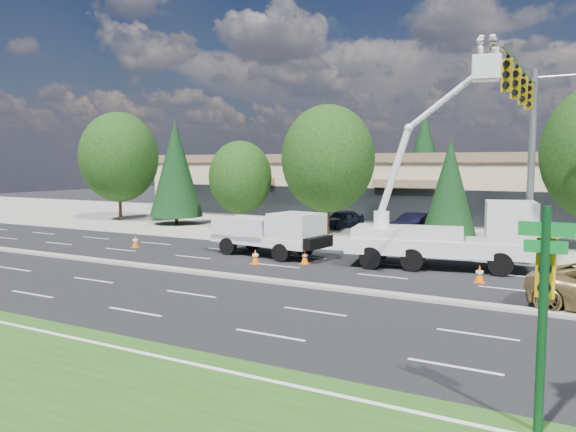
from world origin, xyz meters
The scene contains 22 objects.
ground centered at (0.00, 0.00, 0.00)m, with size 140.00×140.00×0.00m, color black.
concrete_apron centered at (0.00, 20.00, 0.01)m, with size 140.00×22.00×0.01m, color #9A998C.
road_median centered at (0.00, 0.00, 0.06)m, with size 120.00×0.55×0.12m, color #9A998C.
strip_mall centered at (0.00, 29.97, 2.83)m, with size 50.40×15.40×5.50m.
tree_front_a centered at (-22.00, 15.00, 5.23)m, with size 6.44×6.44×8.93m.
tree_front_b centered at (-16.00, 15.00, 4.35)m, with size 4.12×4.12×8.11m.
tree_front_c centered at (-10.00, 15.00, 3.72)m, with size 4.59×4.59×6.37m.
tree_front_d centered at (-3.00, 15.00, 5.03)m, with size 6.20×6.20×8.60m.
tree_front_e centered at (5.00, 15.00, 3.33)m, with size 3.15×3.15×6.21m.
tree_back_a centered at (-18.00, 42.00, 4.32)m, with size 4.09×4.09×8.06m.
tree_back_b centered at (-4.00, 42.00, 5.56)m, with size 5.26×5.26×10.37m.
tree_back_c centered at (10.00, 42.00, 4.51)m, with size 4.26×4.26×8.40m.
signal_mast centered at (10.03, 7.04, 6.06)m, with size 2.76×10.16×9.00m.
street_sign_pole centered at (12.00, -8.40, 2.44)m, with size 0.90×0.44×4.00m.
utility_pickup centered at (-1.56, 5.40, 0.94)m, with size 6.21×3.00×2.29m.
bucket_truck centered at (7.21, 6.34, 2.15)m, with size 8.41×4.04×10.18m.
traffic_cone_a centered at (-9.95, 4.29, 0.34)m, with size 0.40×0.40×0.70m.
traffic_cone_b centered at (-1.23, 3.14, 0.34)m, with size 0.40×0.40×0.70m.
traffic_cone_c centered at (0.81, 4.26, 0.34)m, with size 0.40×0.40×0.70m.
traffic_cone_d centered at (8.78, 3.94, 0.34)m, with size 0.40×0.40×0.70m.
parked_car_west centered at (-3.59, 18.72, 0.66)m, with size 1.56×3.88×1.32m, color black.
parked_car_east centered at (2.68, 16.00, 0.79)m, with size 1.68×4.82×1.59m, color black.
Camera 1 is at (12.74, -18.94, 4.72)m, focal length 35.00 mm.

